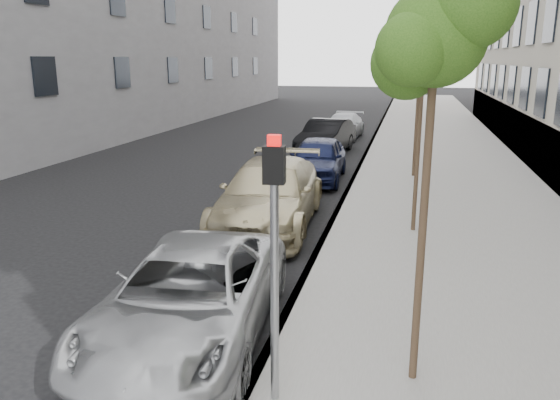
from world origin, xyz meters
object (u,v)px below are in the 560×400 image
(tree_near, at_px, (438,37))
(sedan_rear, at_px, (343,126))
(sedan_blue, at_px, (318,159))
(suv, at_px, (270,195))
(tree_far, at_px, (422,53))
(minivan, at_px, (190,296))
(signal_pole, at_px, (274,242))
(sedan_black, at_px, (326,137))
(tree_mid, at_px, (425,56))

(tree_near, height_order, sedan_rear, tree_near)
(sedan_blue, bearing_deg, suv, -94.94)
(suv, bearing_deg, tree_far, 58.05)
(minivan, bearing_deg, sedan_rear, 86.14)
(tree_far, xyz_separation_m, suv, (-3.62, -6.52, -3.52))
(minivan, height_order, sedan_rear, minivan)
(sedan_blue, bearing_deg, signal_pole, -84.72)
(signal_pole, height_order, sedan_blue, signal_pole)
(signal_pole, relative_size, sedan_rear, 0.72)
(tree_far, relative_size, sedan_blue, 1.14)
(sedan_blue, distance_m, sedan_rear, 10.65)
(tree_near, height_order, signal_pole, tree_near)
(tree_near, distance_m, signal_pole, 2.93)
(sedan_blue, bearing_deg, sedan_rear, 90.10)
(signal_pole, relative_size, sedan_black, 0.70)
(suv, bearing_deg, tree_near, -63.74)
(tree_far, relative_size, suv, 0.89)
(sedan_black, bearing_deg, tree_near, -69.57)
(tree_mid, xyz_separation_m, minivan, (-3.33, -5.99, -3.53))
(tree_mid, bearing_deg, sedan_black, 109.20)
(suv, bearing_deg, sedan_black, 88.34)
(tree_far, xyz_separation_m, signal_pole, (-1.67, -13.85, -2.18))
(tree_near, distance_m, minivan, 5.00)
(tree_near, height_order, sedan_blue, tree_near)
(tree_near, bearing_deg, signal_pole, -153.02)
(signal_pole, relative_size, suv, 0.57)
(tree_mid, height_order, suv, tree_mid)
(tree_near, distance_m, sedan_blue, 13.09)
(tree_near, xyz_separation_m, tree_far, (0.00, 13.00, -0.06))
(sedan_blue, relative_size, sedan_black, 0.95)
(suv, bearing_deg, minivan, -90.13)
(tree_far, bearing_deg, sedan_blue, -165.18)
(minivan, relative_size, sedan_black, 1.09)
(signal_pole, bearing_deg, tree_mid, 73.02)
(signal_pole, distance_m, sedan_black, 18.63)
(tree_near, relative_size, tree_mid, 1.03)
(sedan_rear, bearing_deg, sedan_black, -88.59)
(tree_far, relative_size, sedan_black, 1.08)
(tree_near, distance_m, tree_mid, 6.50)
(sedan_black, bearing_deg, sedan_rear, 96.36)
(tree_mid, xyz_separation_m, sedan_rear, (-3.71, 16.27, -3.58))
(sedan_blue, height_order, sedan_black, sedan_black)
(signal_pole, xyz_separation_m, minivan, (-1.65, 1.36, -1.46))
(suv, bearing_deg, sedan_blue, 84.11)
(suv, bearing_deg, tree_mid, -2.57)
(tree_far, relative_size, sedan_rear, 1.12)
(signal_pole, bearing_deg, tree_near, 22.84)
(tree_mid, relative_size, minivan, 0.96)
(tree_mid, height_order, minivan, tree_mid)
(minivan, xyz_separation_m, sedan_blue, (0.00, 11.61, 0.05))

